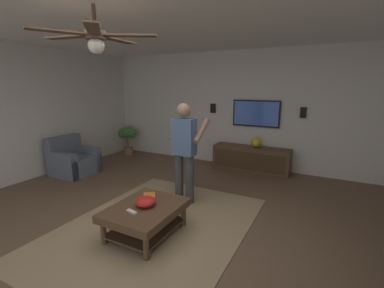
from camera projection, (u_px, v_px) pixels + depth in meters
The scene contains 17 objects.
ground_plane at pixel (160, 233), 3.51m from camera, with size 8.50×8.50×0.00m, color brown.
wall_back_tv at pixel (242, 110), 6.20m from camera, with size 0.10×7.28×2.69m, color silver.
ceiling_slab at pixel (153, 8), 2.91m from camera, with size 7.02×7.28×0.10m, color white.
area_rug at pixel (155, 227), 3.63m from camera, with size 3.11×2.31×0.01m, color #9E8460.
armchair at pixel (73, 161), 5.79m from camera, with size 0.81×0.82×0.82m.
coffee_table at pixel (146, 214), 3.40m from camera, with size 1.00×0.80×0.40m.
media_console at pixel (251, 159), 5.99m from camera, with size 0.45×1.70×0.55m.
tv at pixel (256, 113), 5.98m from camera, with size 0.05×1.06×0.60m.
person_standing at pixel (185, 147), 4.24m from camera, with size 0.53×0.53×1.64m.
potted_plant_tall at pixel (128, 135), 7.35m from camera, with size 0.38×0.48×0.81m.
bowl at pixel (146, 202), 3.37m from camera, with size 0.26×0.26×0.12m, color red.
remote_white at pixel (132, 212), 3.21m from camera, with size 0.15×0.04×0.02m, color white.
book at pixel (149, 196), 3.63m from camera, with size 0.22×0.16×0.04m, color orange.
vase_round at pixel (256, 142), 5.91m from camera, with size 0.22×0.22×0.22m, color gold.
wall_speaker_left at pixel (303, 113), 5.53m from camera, with size 0.06×0.12×0.22m, color black.
wall_speaker_right at pixel (213, 108), 6.45m from camera, with size 0.06×0.12×0.22m, color black.
ceiling_fan at pixel (95, 38), 2.59m from camera, with size 1.16×1.15×0.46m.
Camera 1 is at (-2.60, -1.85, 1.91)m, focal length 24.76 mm.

